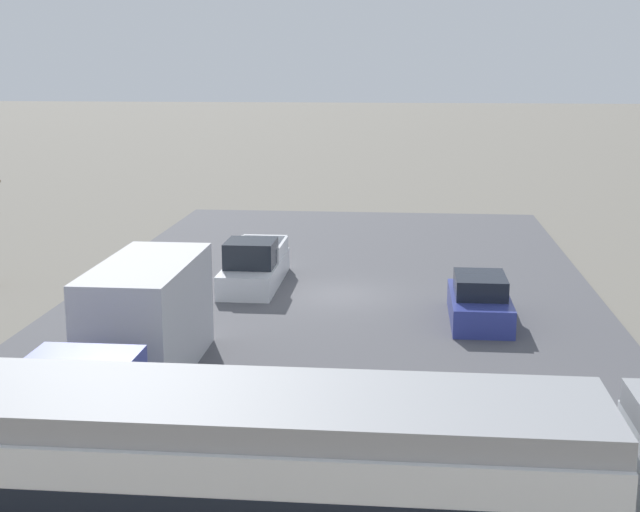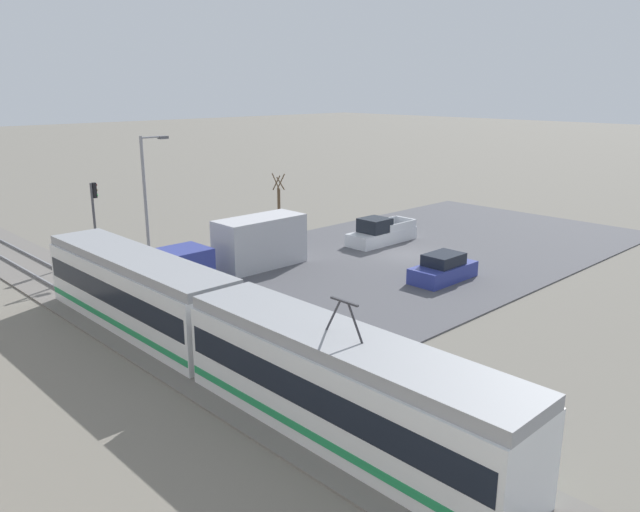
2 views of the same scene
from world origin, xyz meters
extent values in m
plane|color=slate|center=(0.00, 0.00, 0.00)|extent=(320.00, 320.00, 0.00)
cube|color=#4C4C51|center=(0.00, 0.00, 0.04)|extent=(18.98, 36.58, 0.08)
cube|color=slate|center=(0.00, 18.58, 0.04)|extent=(75.85, 4.40, 0.08)
cube|color=gray|center=(0.00, 17.86, 0.15)|extent=(74.33, 0.10, 0.14)
cube|color=gray|center=(0.00, 19.30, 0.15)|extent=(74.33, 0.10, 0.14)
cube|color=silver|center=(-12.27, 18.58, 1.53)|extent=(12.61, 2.75, 2.90)
cube|color=black|center=(-12.27, 18.58, 1.88)|extent=(12.23, 2.78, 0.97)
cube|color=#1E844C|center=(-12.27, 18.58, 0.63)|extent=(12.48, 2.79, 0.28)
cube|color=gray|center=(-12.27, 18.58, 3.19)|extent=(12.61, 2.53, 0.41)
cube|color=silver|center=(0.68, 18.58, 1.53)|extent=(12.61, 2.75, 2.90)
cube|color=black|center=(0.68, 18.58, 1.88)|extent=(12.23, 2.78, 0.97)
cube|color=#1E844C|center=(0.68, 18.58, 0.63)|extent=(12.48, 2.79, 0.28)
cube|color=gray|center=(0.68, 18.58, 3.19)|extent=(12.61, 2.53, 0.41)
cylinder|color=#2D2D33|center=(-12.72, 18.58, 3.95)|extent=(0.66, 0.07, 1.15)
cylinder|color=#2D2D33|center=(-11.82, 18.58, 3.95)|extent=(0.66, 0.07, 1.15)
cube|color=#2D2D33|center=(-12.27, 18.58, 4.50)|extent=(1.10, 0.08, 0.06)
cube|color=navy|center=(4.42, 13.88, 1.10)|extent=(2.38, 2.59, 2.05)
cube|color=#B2B2B7|center=(4.42, 8.53, 1.58)|extent=(2.38, 5.51, 3.01)
cube|color=#196B38|center=(5.62, 8.53, 1.89)|extent=(0.02, 2.75, 0.75)
cube|color=silver|center=(3.17, -1.25, 0.52)|extent=(1.94, 5.46, 0.88)
cube|color=black|center=(3.17, -0.49, 1.44)|extent=(1.79, 1.86, 0.95)
cube|color=silver|center=(4.07, -2.40, 1.22)|extent=(0.12, 2.73, 0.51)
cube|color=silver|center=(2.28, -2.40, 1.22)|extent=(0.12, 2.73, 0.51)
cube|color=silver|center=(3.17, -3.87, 1.22)|extent=(1.79, 0.22, 0.51)
cube|color=red|center=(3.93, -3.95, 0.78)|extent=(0.14, 0.04, 0.18)
cube|color=navy|center=(-4.93, 2.90, 0.52)|extent=(1.89, 4.21, 0.88)
cube|color=black|center=(-4.93, 2.90, 1.28)|extent=(1.62, 2.19, 0.65)
cylinder|color=#47474C|center=(12.99, 14.89, 2.44)|extent=(0.16, 0.16, 4.88)
cube|color=black|center=(12.99, 14.71, 4.41)|extent=(0.28, 0.22, 0.95)
sphere|color=#390606|center=(12.99, 14.59, 4.73)|extent=(0.18, 0.18, 0.18)
sphere|color=#3C2C06|center=(12.99, 14.59, 4.41)|extent=(0.18, 0.18, 0.18)
sphere|color=green|center=(12.99, 14.59, 4.09)|extent=(0.18, 0.18, 0.18)
cylinder|color=brown|center=(13.05, -0.24, 1.42)|extent=(0.24, 0.24, 2.84)
cylinder|color=brown|center=(13.30, -0.24, 3.28)|extent=(0.09, 0.81, 1.10)
cylinder|color=brown|center=(13.05, 0.01, 3.38)|extent=(0.97, 0.09, 1.33)
cylinder|color=brown|center=(12.80, -0.24, 3.28)|extent=(0.09, 0.81, 1.10)
cylinder|color=brown|center=(13.05, -0.49, 3.38)|extent=(0.97, 0.09, 1.33)
cylinder|color=gray|center=(11.45, 12.13, 3.84)|extent=(0.20, 0.20, 7.68)
cylinder|color=gray|center=(11.45, 11.33, 7.56)|extent=(0.12, 1.60, 0.12)
cube|color=#515156|center=(11.45, 10.58, 7.50)|extent=(0.36, 0.60, 0.18)
camera|label=1|loc=(-2.49, 31.17, 8.31)|focal=50.00mm
camera|label=2|loc=(-24.33, 31.17, 10.66)|focal=35.00mm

